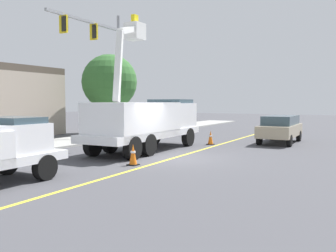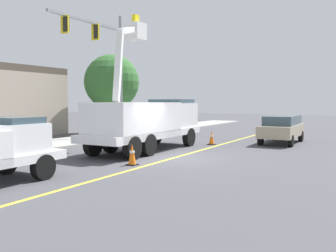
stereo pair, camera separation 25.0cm
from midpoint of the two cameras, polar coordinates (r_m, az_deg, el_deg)
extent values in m
plane|color=#47474C|center=(16.52, 1.15, -5.08)|extent=(120.00, 120.00, 0.00)
cube|color=#9E9E99|center=(21.95, -19.24, -2.92)|extent=(60.10, 6.25, 0.12)
cube|color=yellow|center=(16.52, 1.15, -5.06)|extent=(49.96, 2.37, 0.01)
cube|color=white|center=(19.00, -3.18, -1.18)|extent=(8.30, 2.86, 0.36)
cube|color=white|center=(21.20, 0.63, 1.43)|extent=(2.73, 2.46, 1.60)
cube|color=#384C56|center=(21.36, 0.89, 3.33)|extent=(1.90, 2.18, 0.64)
cube|color=white|center=(18.13, -4.87, 0.85)|extent=(5.35, 2.73, 1.80)
cube|color=white|center=(17.35, -7.38, 9.31)|extent=(1.06, 0.65, 3.37)
cube|color=white|center=(19.34, -5.81, 14.70)|extent=(2.80, 1.36, 0.94)
cube|color=white|center=(20.72, -4.73, 14.50)|extent=(0.90, 0.90, 0.90)
cube|color=yellow|center=(20.84, -4.74, 16.12)|extent=(0.36, 0.24, 0.60)
cylinder|color=black|center=(22.05, -1.63, -1.47)|extent=(1.05, 0.39, 1.04)
cylinder|color=black|center=(20.99, 3.65, -1.75)|extent=(1.05, 0.39, 1.04)
cylinder|color=black|center=(18.49, -8.59, -2.54)|extent=(1.05, 0.39, 1.04)
cylinder|color=black|center=(17.20, -2.67, -2.98)|extent=(1.05, 0.39, 1.04)
cylinder|color=black|center=(17.48, -11.24, -2.94)|extent=(1.05, 0.39, 1.04)
cylinder|color=black|center=(16.11, -5.15, -3.45)|extent=(1.05, 0.39, 1.04)
cube|color=white|center=(12.85, -23.36, -2.10)|extent=(2.10, 2.02, 1.10)
cube|color=#384C56|center=(12.94, -22.71, 0.08)|extent=(1.42, 1.82, 0.56)
cylinder|color=black|center=(14.08, -23.60, -5.23)|extent=(0.85, 0.34, 0.84)
cylinder|color=black|center=(12.64, -18.40, -6.11)|extent=(0.85, 0.34, 0.84)
cube|color=tan|center=(23.48, 17.67, -0.67)|extent=(4.88, 2.11, 0.70)
cube|color=#384C56|center=(23.59, 17.77, 0.81)|extent=(3.53, 1.82, 0.60)
cylinder|color=black|center=(21.76, 18.97, -2.23)|extent=(0.69, 0.27, 0.68)
cylinder|color=black|center=(22.13, 14.61, -2.04)|extent=(0.69, 0.27, 0.68)
cylinder|color=black|center=(24.96, 20.34, -1.50)|extent=(0.69, 0.27, 0.68)
cylinder|color=black|center=(25.29, 16.51, -1.36)|extent=(0.69, 0.27, 0.68)
cube|color=black|center=(14.84, -5.14, -6.03)|extent=(0.40, 0.40, 0.04)
cone|color=orange|center=(14.77, -5.15, -4.38)|extent=(0.32, 0.32, 0.82)
cylinder|color=white|center=(14.76, -5.15, -4.06)|extent=(0.20, 0.20, 0.08)
cube|color=black|center=(21.86, 7.16, -2.86)|extent=(0.40, 0.40, 0.04)
cone|color=orange|center=(21.81, 7.17, -1.77)|extent=(0.32, 0.32, 0.80)
cylinder|color=white|center=(21.80, 7.17, -1.56)|extent=(0.20, 0.20, 0.08)
cylinder|color=gray|center=(25.94, -7.13, 7.53)|extent=(0.22, 0.22, 8.49)
cube|color=gray|center=(23.85, -12.07, 15.73)|extent=(6.56, 0.45, 0.16)
cube|color=gold|center=(24.23, -11.00, 14.23)|extent=(0.14, 0.56, 1.00)
cube|color=black|center=(24.17, -10.81, 14.26)|extent=(0.21, 0.33, 0.84)
cube|color=gold|center=(22.33, -15.51, 15.06)|extent=(0.14, 0.56, 1.00)
cube|color=black|center=(22.26, -15.33, 15.10)|extent=(0.21, 0.33, 0.84)
cylinder|color=brown|center=(29.55, -8.48, 1.34)|extent=(0.32, 0.32, 2.59)
sphere|color=#33662D|center=(29.57, -8.54, 6.82)|extent=(4.38, 4.38, 4.38)
camera|label=1|loc=(0.12, -89.59, 0.03)|focal=38.97mm
camera|label=2|loc=(0.12, 90.41, -0.03)|focal=38.97mm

